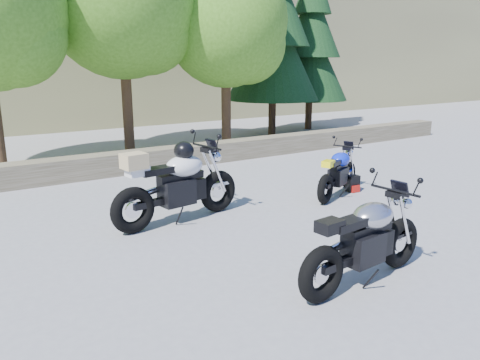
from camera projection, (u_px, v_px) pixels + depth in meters
name	position (u px, v px, depth m)	size (l,w,h in m)	color
ground	(267.00, 249.00, 6.52)	(90.00, 90.00, 0.00)	gray
stone_wall	(128.00, 162.00, 10.94)	(22.00, 0.55, 0.50)	brown
tree_decid_mid	(126.00, 2.00, 12.14)	(4.08, 4.08, 6.24)	#382314
tree_decid_right	(230.00, 27.00, 13.26)	(3.54, 3.54, 5.41)	#382314
conifer_near	(274.00, 26.00, 15.56)	(3.17, 3.17, 7.06)	#382314
conifer_far	(311.00, 41.00, 17.31)	(2.82, 2.82, 6.27)	#382314
silver_bike	(365.00, 242.00, 5.41)	(2.10, 0.67, 1.05)	black
white_bike	(177.00, 183.00, 7.48)	(2.36, 0.75, 1.31)	black
blue_bike	(338.00, 173.00, 9.01)	(1.71, 0.91, 0.92)	black
backpack	(353.00, 184.00, 9.36)	(0.26, 0.23, 0.33)	black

